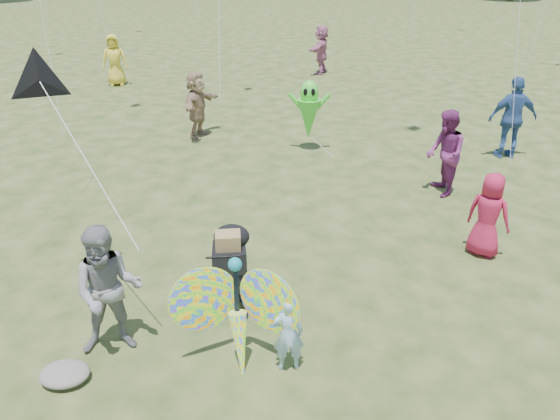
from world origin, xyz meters
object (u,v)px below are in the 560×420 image
(crowd_e, at_px, (445,153))
(butterfly_kite, at_px, (238,315))
(crowd_c, at_px, (513,118))
(alien_kite, at_px, (309,112))
(crowd_a, at_px, (488,215))
(jogging_stroller, at_px, (230,260))
(adult_man, at_px, (109,291))
(crowd_g, at_px, (115,60))
(child_girl, at_px, (288,334))
(crowd_j, at_px, (321,49))
(crowd_d, at_px, (197,105))

(crowd_e, distance_m, butterfly_kite, 6.30)
(crowd_c, distance_m, alien_kite, 4.75)
(crowd_a, height_order, jogging_stroller, crowd_a)
(adult_man, bearing_deg, alien_kite, 59.02)
(crowd_g, relative_size, butterfly_kite, 1.03)
(child_girl, bearing_deg, crowd_c, -133.05)
(crowd_e, bearing_deg, crowd_a, -1.26)
(crowd_g, relative_size, alien_kite, 1.03)
(crowd_a, relative_size, alien_kite, 0.81)
(crowd_c, relative_size, butterfly_kite, 1.11)
(jogging_stroller, xyz_separation_m, butterfly_kite, (0.30, -1.36, 0.09))
(child_girl, xyz_separation_m, alien_kite, (0.08, 7.78, 0.46))
(crowd_j, bearing_deg, adult_man, 7.01)
(crowd_d, relative_size, alien_kite, 0.99)
(jogging_stroller, bearing_deg, alien_kite, 71.83)
(jogging_stroller, bearing_deg, crowd_g, 105.73)
(crowd_a, relative_size, crowd_c, 0.73)
(crowd_e, xyz_separation_m, butterfly_kite, (-3.42, -5.29, -0.16))
(crowd_d, xyz_separation_m, alien_kite, (2.91, -0.90, 0.11))
(butterfly_kite, bearing_deg, jogging_stroller, 102.36)
(adult_man, bearing_deg, crowd_c, 32.20)
(child_girl, xyz_separation_m, butterfly_kite, (-0.59, 0.06, 0.20))
(jogging_stroller, bearing_deg, child_girl, -67.27)
(adult_man, bearing_deg, crowd_g, 94.45)
(adult_man, height_order, crowd_c, crowd_c)
(crowd_j, bearing_deg, child_girl, 14.38)
(crowd_d, bearing_deg, jogging_stroller, -149.67)
(child_girl, height_order, butterfly_kite, butterfly_kite)
(alien_kite, bearing_deg, crowd_j, 88.11)
(jogging_stroller, relative_size, alien_kite, 0.63)
(crowd_a, bearing_deg, crowd_g, -13.78)
(crowd_j, bearing_deg, crowd_c, 41.12)
(adult_man, height_order, crowd_d, crowd_d)
(crowd_a, distance_m, alien_kite, 5.69)
(crowd_c, bearing_deg, crowd_a, 62.10)
(crowd_e, bearing_deg, child_girl, -34.21)
(child_girl, height_order, adult_man, adult_man)
(crowd_c, bearing_deg, jogging_stroller, 40.29)
(crowd_g, relative_size, crowd_j, 0.97)
(crowd_j, distance_m, alien_kite, 9.20)
(crowd_a, bearing_deg, crowd_c, -75.83)
(child_girl, bearing_deg, crowd_e, -128.64)
(crowd_d, relative_size, jogging_stroller, 1.57)
(adult_man, distance_m, butterfly_kite, 1.59)
(crowd_e, bearing_deg, adult_man, -50.61)
(crowd_c, relative_size, crowd_e, 1.11)
(child_girl, bearing_deg, crowd_d, -82.63)
(adult_man, height_order, butterfly_kite, adult_man)
(crowd_c, height_order, butterfly_kite, crowd_c)
(adult_man, relative_size, crowd_j, 0.92)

